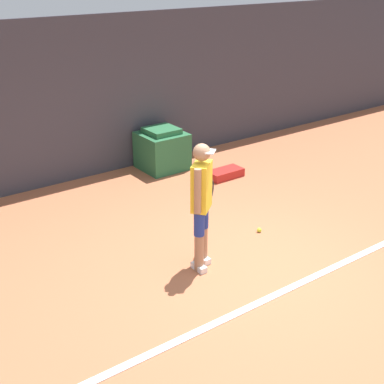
{
  "coord_description": "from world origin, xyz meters",
  "views": [
    {
      "loc": [
        -4.19,
        -4.5,
        3.74
      ],
      "look_at": [
        -0.48,
        0.57,
        1.0
      ],
      "focal_mm": 50.0,
      "sensor_mm": 36.0,
      "label": 1
    }
  ],
  "objects_px": {
    "tennis_player": "(202,200)",
    "tennis_ball": "(259,230)",
    "covered_chair": "(162,150)",
    "equipment_bag": "(225,173)"
  },
  "relations": [
    {
      "from": "tennis_ball",
      "to": "equipment_bag",
      "type": "xyz_separation_m",
      "value": [
        0.98,
        1.99,
        0.04
      ]
    },
    {
      "from": "tennis_ball",
      "to": "covered_chair",
      "type": "relative_size",
      "value": 0.08
    },
    {
      "from": "tennis_player",
      "to": "tennis_ball",
      "type": "xyz_separation_m",
      "value": [
        1.27,
        0.24,
        -0.92
      ]
    },
    {
      "from": "covered_chair",
      "to": "equipment_bag",
      "type": "bearing_deg",
      "value": -58.07
    },
    {
      "from": "covered_chair",
      "to": "equipment_bag",
      "type": "relative_size",
      "value": 1.23
    },
    {
      "from": "tennis_player",
      "to": "equipment_bag",
      "type": "xyz_separation_m",
      "value": [
        2.25,
        2.23,
        -0.87
      ]
    },
    {
      "from": "tennis_player",
      "to": "tennis_ball",
      "type": "distance_m",
      "value": 1.58
    },
    {
      "from": "tennis_player",
      "to": "tennis_ball",
      "type": "bearing_deg",
      "value": -28.42
    },
    {
      "from": "covered_chair",
      "to": "equipment_bag",
      "type": "xyz_separation_m",
      "value": [
        0.68,
        -1.09,
        -0.31
      ]
    },
    {
      "from": "tennis_ball",
      "to": "covered_chair",
      "type": "distance_m",
      "value": 3.11
    }
  ]
}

